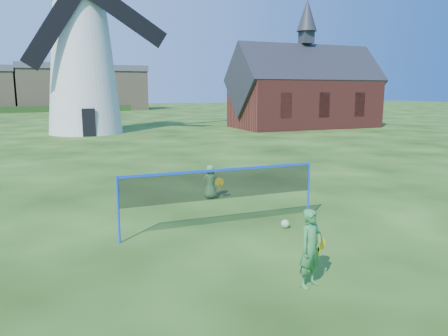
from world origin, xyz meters
name	(u,v)px	position (x,y,z in m)	size (l,w,h in m)	color
ground	(224,232)	(0.00, 0.00, 0.00)	(220.00, 220.00, 0.00)	black
windmill	(82,57)	(-1.19, 27.19, 6.07)	(12.67, 5.77, 17.48)	white
chapel	(305,92)	(18.46, 25.71, 3.27)	(13.74, 6.66, 11.62)	maroon
badminton_net	(222,185)	(0.01, 0.17, 1.14)	(5.05, 0.05, 1.55)	blue
player_girl	(311,248)	(0.32, -3.31, 0.70)	(0.72, 0.49, 1.41)	#358542
player_boy	(211,182)	(0.85, 3.27, 0.55)	(0.66, 0.46, 1.09)	#498C43
play_ball	(285,224)	(1.55, -0.29, 0.11)	(0.22, 0.22, 0.22)	green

